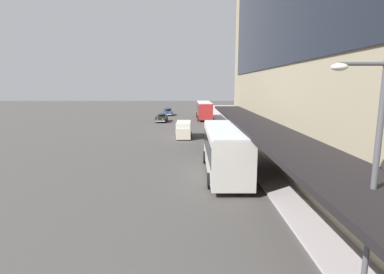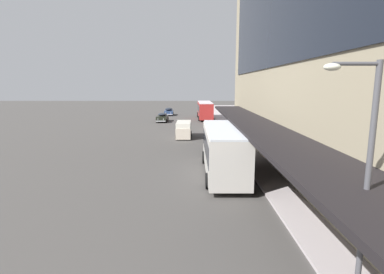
% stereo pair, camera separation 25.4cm
% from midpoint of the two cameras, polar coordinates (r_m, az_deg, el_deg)
% --- Properties ---
extents(transit_bus_kerbside_front, '(2.84, 10.15, 3.26)m').
position_cam_midpoint_polar(transit_bus_kerbside_front, '(57.08, 2.20, 5.30)').
color(transit_bus_kerbside_front, '#AA2826').
rests_on(transit_bus_kerbside_front, ground).
extents(transit_bus_kerbside_rear, '(2.81, 9.58, 3.43)m').
position_cam_midpoint_polar(transit_bus_kerbside_rear, '(21.48, 5.94, -2.11)').
color(transit_bus_kerbside_rear, beige).
rests_on(transit_bus_kerbside_rear, ground).
extents(sedan_far_back, '(1.97, 4.52, 1.58)m').
position_cam_midpoint_polar(sedan_far_back, '(53.25, -5.93, 3.75)').
color(sedan_far_back, black).
rests_on(sedan_far_back, ground).
extents(sedan_lead_mid, '(1.97, 4.66, 1.52)m').
position_cam_midpoint_polar(sedan_lead_mid, '(40.24, 3.46, 1.76)').
color(sedan_lead_mid, gray).
rests_on(sedan_lead_mid, ground).
extents(sedan_oncoming_front, '(2.10, 4.48, 1.62)m').
position_cam_midpoint_polar(sedan_oncoming_front, '(64.82, -4.74, 4.86)').
color(sedan_oncoming_front, navy).
rests_on(sedan_oncoming_front, ground).
extents(vw_van, '(1.95, 4.57, 1.96)m').
position_cam_midpoint_polar(vw_van, '(36.93, -1.79, 1.60)').
color(vw_van, beige).
rests_on(vw_van, ground).
extents(street_lamp, '(1.50, 0.28, 6.88)m').
position_cam_midpoint_polar(street_lamp, '(9.34, 29.99, -5.38)').
color(street_lamp, '#4C4C51').
rests_on(street_lamp, sidewalk_kerb).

